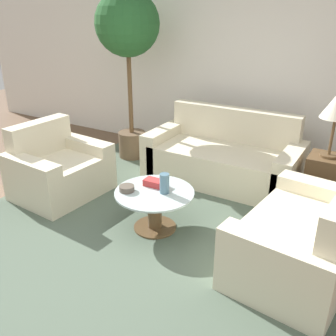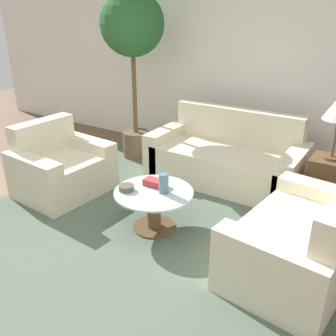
# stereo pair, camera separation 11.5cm
# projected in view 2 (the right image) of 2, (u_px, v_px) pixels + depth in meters

# --- Properties ---
(ground_plane) EXTENTS (14.00, 14.00, 0.00)m
(ground_plane) POSITION_uv_depth(u_px,v_px,m) (109.00, 265.00, 3.15)
(ground_plane) COLOR brown
(wall_back) EXTENTS (10.00, 0.06, 2.60)m
(wall_back) POSITION_uv_depth(u_px,v_px,m) (250.00, 65.00, 4.86)
(wall_back) COLOR white
(wall_back) RESTS_ON ground_plane
(rug) EXTENTS (3.67, 3.67, 0.01)m
(rug) POSITION_uv_depth(u_px,v_px,m) (154.00, 227.00, 3.69)
(rug) COLOR #4C5B4C
(rug) RESTS_ON ground_plane
(sofa_main) EXTENTS (1.84, 0.87, 0.85)m
(sofa_main) POSITION_uv_depth(u_px,v_px,m) (227.00, 159.00, 4.61)
(sofa_main) COLOR beige
(sofa_main) RESTS_ON ground_plane
(armchair) EXTENTS (0.86, 1.03, 0.82)m
(armchair) POSITION_uv_depth(u_px,v_px,m) (60.00, 169.00, 4.32)
(armchair) COLOR beige
(armchair) RESTS_ON ground_plane
(loveseat) EXTENTS (0.97, 1.40, 0.83)m
(loveseat) POSITION_uv_depth(u_px,v_px,m) (307.00, 245.00, 2.95)
(loveseat) COLOR beige
(loveseat) RESTS_ON ground_plane
(coffee_table) EXTENTS (0.76, 0.76, 0.40)m
(coffee_table) POSITION_uv_depth(u_px,v_px,m) (154.00, 204.00, 3.58)
(coffee_table) COLOR brown
(coffee_table) RESTS_ON ground_plane
(side_table) EXTENTS (0.37, 0.37, 0.59)m
(side_table) POSITION_uv_depth(u_px,v_px,m) (326.00, 185.00, 3.90)
(side_table) COLOR brown
(side_table) RESTS_ON ground_plane
(potted_plant) EXTENTS (0.83, 0.83, 2.22)m
(potted_plant) POSITION_uv_depth(u_px,v_px,m) (132.00, 35.00, 4.79)
(potted_plant) COLOR brown
(potted_plant) RESTS_ON ground_plane
(vase) EXTENTS (0.09, 0.09, 0.19)m
(vase) POSITION_uv_depth(u_px,v_px,m) (164.00, 183.00, 3.47)
(vase) COLOR slate
(vase) RESTS_ON coffee_table
(bowl) EXTENTS (0.14, 0.14, 0.05)m
(bowl) POSITION_uv_depth(u_px,v_px,m) (126.00, 188.00, 3.54)
(bowl) COLOR brown
(bowl) RESTS_ON coffee_table
(book_stack) EXTENTS (0.23, 0.13, 0.06)m
(book_stack) POSITION_uv_depth(u_px,v_px,m) (155.00, 183.00, 3.62)
(book_stack) COLOR #BC3333
(book_stack) RESTS_ON coffee_table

